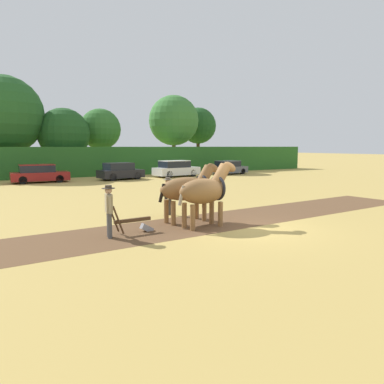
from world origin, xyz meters
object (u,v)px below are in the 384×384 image
at_px(farmer_beside_team, 168,193).
at_px(parked_car_center_right, 229,168).
at_px(draft_horse_lead_left, 205,191).
at_px(tree_right, 174,121).
at_px(plow, 136,224).
at_px(farmer_at_plow, 109,207).
at_px(parked_car_center, 176,169).
at_px(parked_car_left, 39,174).
at_px(tree_far_right, 198,126).
at_px(tree_center_left, 3,115).
at_px(parked_car_center_left, 120,171).
at_px(tree_center_right, 100,129).
at_px(tree_center, 64,134).
at_px(draft_horse_lead_right, 188,188).

bearing_deg(farmer_beside_team, parked_car_center_right, 20.01).
bearing_deg(draft_horse_lead_left, tree_right, 60.48).
relative_size(plow, farmer_at_plow, 0.93).
height_order(farmer_beside_team, parked_car_center, farmer_beside_team).
height_order(draft_horse_lead_left, farmer_beside_team, draft_horse_lead_left).
height_order(parked_car_left, parked_car_center_right, parked_car_left).
bearing_deg(plow, tree_far_right, 51.31).
distance_m(farmer_beside_team, parked_car_center, 20.26).
bearing_deg(tree_center_left, parked_car_center, -29.87).
xyz_separation_m(tree_right, parked_car_center_left, (-9.36, -7.82, -5.20)).
bearing_deg(draft_horse_lead_left, tree_center_right, 76.24).
xyz_separation_m(tree_center, farmer_at_plow, (-4.21, -27.95, -3.17)).
height_order(parked_car_left, parked_car_center_left, parked_car_center_left).
height_order(tree_center_right, tree_right, tree_right).
distance_m(tree_center_left, draft_horse_lead_right, 28.43).
height_order(tree_far_right, draft_horse_lead_right, tree_far_right).
relative_size(tree_center_right, tree_far_right, 0.90).
height_order(tree_center_right, farmer_beside_team, tree_center_right).
relative_size(draft_horse_lead_right, parked_car_left, 0.64).
xyz_separation_m(tree_right, parked_car_center_right, (2.65, -7.44, -5.23)).
bearing_deg(parked_car_center, tree_far_right, 41.64).
bearing_deg(tree_center_right, draft_horse_lead_left, -99.33).
bearing_deg(tree_right, farmer_at_plow, -120.84).
xyz_separation_m(tree_center_right, parked_car_left, (-7.62, -8.51, -4.06)).
xyz_separation_m(tree_far_right, farmer_at_plow, (-21.12, -29.77, -4.49)).
relative_size(tree_center_left, parked_car_center_right, 2.36).
bearing_deg(tree_far_right, tree_center_right, -178.16).
height_order(tree_center_left, parked_car_left, tree_center_left).
bearing_deg(parked_car_left, tree_center_right, 49.39).
bearing_deg(draft_horse_lead_right, parked_car_left, 93.27).
height_order(farmer_beside_team, parked_car_center_right, farmer_beside_team).
height_order(draft_horse_lead_right, plow, draft_horse_lead_right).
relative_size(tree_center_right, farmer_beside_team, 4.34).
distance_m(farmer_beside_team, parked_car_center_left, 17.94).
distance_m(tree_center_right, parked_car_center_right, 14.65).
relative_size(parked_car_left, parked_car_center_right, 1.09).
height_order(tree_center_right, parked_car_center_right, tree_center_right).
height_order(tree_center_left, farmer_at_plow, tree_center_left).
bearing_deg(farmer_beside_team, farmer_at_plow, -170.15).
xyz_separation_m(tree_center, tree_right, (12.52, 0.08, 1.74)).
height_order(tree_center_left, parked_car_center_left, tree_center_left).
xyz_separation_m(tree_center, parked_car_center, (8.88, -7.43, -3.41)).
bearing_deg(parked_car_left, tree_center_left, 104.83).
relative_size(tree_center_left, draft_horse_lead_left, 3.63).
distance_m(tree_center_left, parked_car_left, 9.56).
xyz_separation_m(tree_center_left, draft_horse_lead_left, (4.67, -28.81, -4.54)).
relative_size(tree_far_right, parked_car_left, 1.75).
relative_size(parked_car_center, parked_car_center_right, 1.15).
bearing_deg(parked_car_center_left, tree_center_left, 127.30).
xyz_separation_m(tree_center_right, farmer_at_plow, (-8.39, -29.37, -3.77)).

